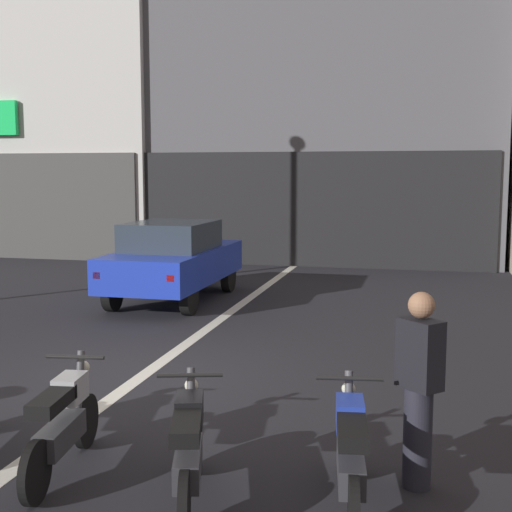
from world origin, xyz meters
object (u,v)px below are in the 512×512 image
object	(u,v)px
car_blue_crossing_near	(174,258)
motorcycle_blue_row_right_mid	(350,452)
person_by_motorcycles	(419,389)
motorcycle_black_row_centre	(188,448)
motorcycle_silver_row_left_mid	(63,422)

from	to	relation	value
car_blue_crossing_near	motorcycle_blue_row_right_mid	bearing A→B (deg)	-60.81
motorcycle_blue_row_right_mid	person_by_motorcycles	xyz separation A→B (m)	(0.51, 0.50, 0.40)
car_blue_crossing_near	motorcycle_black_row_centre	bearing A→B (deg)	-68.77
motorcycle_black_row_centre	motorcycle_silver_row_left_mid	bearing A→B (deg)	167.73
car_blue_crossing_near	motorcycle_blue_row_right_mid	xyz separation A→B (m)	(4.43, -7.93, -0.43)
motorcycle_blue_row_right_mid	person_by_motorcycles	size ratio (longest dim) A/B	1.00
motorcycle_silver_row_left_mid	motorcycle_black_row_centre	size ratio (longest dim) A/B	1.03
car_blue_crossing_near	motorcycle_silver_row_left_mid	world-z (taller)	car_blue_crossing_near
motorcycle_black_row_centre	motorcycle_blue_row_right_mid	xyz separation A→B (m)	(1.27, 0.22, 0.00)
car_blue_crossing_near	motorcycle_blue_row_right_mid	world-z (taller)	car_blue_crossing_near
motorcycle_black_row_centre	motorcycle_blue_row_right_mid	world-z (taller)	same
motorcycle_silver_row_left_mid	person_by_motorcycles	bearing A→B (deg)	8.26
motorcycle_silver_row_left_mid	motorcycle_black_row_centre	world-z (taller)	same
person_by_motorcycles	motorcycle_black_row_centre	bearing A→B (deg)	-158.06
car_blue_crossing_near	motorcycle_black_row_centre	distance (m)	8.75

